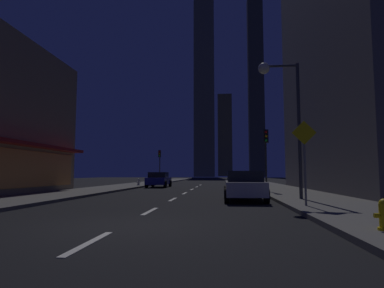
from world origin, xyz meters
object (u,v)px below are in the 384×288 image
at_px(car_parked_near, 244,186).
at_px(fire_hydrant_far_left, 139,182).
at_px(traffic_light_near_right, 266,146).
at_px(street_lamp_right, 281,96).
at_px(car_parked_far, 159,180).
at_px(traffic_light_far_left, 160,159).
at_px(pedestrian_crossing_sign, 305,155).

xyz_separation_m(car_parked_near, fire_hydrant_far_left, (-9.50, 16.01, -0.29)).
xyz_separation_m(traffic_light_near_right, street_lamp_right, (-0.12, -6.60, 1.87)).
relative_size(car_parked_near, street_lamp_right, 0.64).
height_order(car_parked_far, street_lamp_right, street_lamp_right).
bearing_deg(traffic_light_far_left, fire_hydrant_far_left, -92.60).
bearing_deg(car_parked_far, street_lamp_right, -59.46).
bearing_deg(street_lamp_right, car_parked_near, 168.07).
bearing_deg(pedestrian_crossing_sign, traffic_light_near_right, 90.58).
relative_size(car_parked_far, street_lamp_right, 0.64).
relative_size(car_parked_far, pedestrian_crossing_sign, 1.34).
relative_size(car_parked_near, traffic_light_near_right, 1.01).
height_order(traffic_light_near_right, traffic_light_far_left, same).
relative_size(traffic_light_near_right, traffic_light_far_left, 1.00).
bearing_deg(fire_hydrant_far_left, car_parked_far, -26.88).
bearing_deg(car_parked_near, car_parked_far, 115.87).
distance_m(fire_hydrant_far_left, traffic_light_near_right, 15.27).
bearing_deg(pedestrian_crossing_sign, street_lamp_right, 93.83).
bearing_deg(car_parked_near, pedestrian_crossing_sign, -61.39).
distance_m(car_parked_far, pedestrian_crossing_sign, 20.71).
bearing_deg(car_parked_near, traffic_light_far_left, 110.14).
height_order(traffic_light_near_right, street_lamp_right, street_lamp_right).
relative_size(fire_hydrant_far_left, street_lamp_right, 0.10).
distance_m(car_parked_near, fire_hydrant_far_left, 18.62).
bearing_deg(car_parked_near, fire_hydrant_far_left, 120.68).
height_order(street_lamp_right, pedestrian_crossing_sign, street_lamp_right).
bearing_deg(fire_hydrant_far_left, pedestrian_crossing_sign, -59.70).
height_order(car_parked_far, pedestrian_crossing_sign, pedestrian_crossing_sign).
bearing_deg(fire_hydrant_far_left, car_parked_near, -59.32).
xyz_separation_m(car_parked_far, street_lamp_right, (8.98, -15.22, 4.33)).
bearing_deg(traffic_light_far_left, traffic_light_near_right, -59.39).
bearing_deg(car_parked_near, street_lamp_right, -11.93).
xyz_separation_m(car_parked_near, car_parked_far, (-7.20, 14.85, 0.00)).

